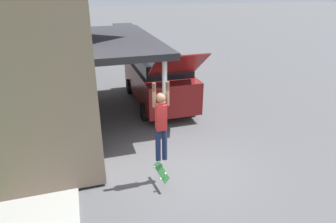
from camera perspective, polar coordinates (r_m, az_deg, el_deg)
The scene contains 6 objects.
ground_plane at distance 8.56m, azimuth 1.86°, elevation -10.60°, with size 120.00×120.00×0.00m, color #49494C.
sidewalk at distance 13.60m, azimuth -21.29°, elevation 1.46°, with size 1.80×80.00×0.10m.
suv_parked at distance 12.52m, azimuth -1.95°, elevation 6.64°, with size 2.12×5.63×2.76m.
car_down_street at distance 26.56m, azimuth -8.37°, elevation 14.53°, with size 1.95×4.30×1.43m.
skateboarder at distance 7.18m, azimuth -1.32°, elevation -1.91°, with size 0.41×0.24×2.06m.
skateboard at distance 7.71m, azimuth -1.30°, elevation -11.30°, with size 0.25×0.77×0.27m.
Camera 1 is at (-2.35, -6.67, 4.82)m, focal length 32.00 mm.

